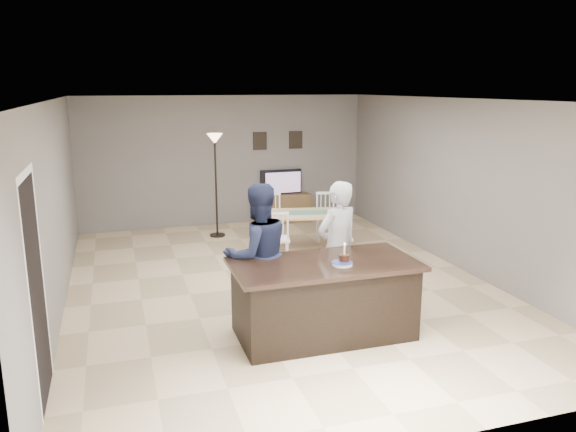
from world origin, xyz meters
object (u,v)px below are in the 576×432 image
object	(u,v)px
tv_console	(283,208)
plate_stack	(342,264)
floor_lamp	(215,157)
birthday_cake	(344,259)
woman	(337,247)
television	(282,182)
kitchen_island	(324,298)
dining_table	(304,220)
man	(258,255)

from	to	relation	value
tv_console	plate_stack	xyz separation A→B (m)	(-1.05, -5.74, 0.62)
floor_lamp	birthday_cake	bearing A→B (deg)	-83.46
tv_console	floor_lamp	world-z (taller)	floor_lamp
birthday_cake	floor_lamp	bearing A→B (deg)	96.54
tv_console	woman	distance (m)	4.98
tv_console	television	xyz separation A→B (m)	(0.00, 0.07, 0.56)
birthday_cake	plate_stack	distance (m)	0.07
kitchen_island	plate_stack	distance (m)	0.52
kitchen_island	birthday_cake	world-z (taller)	birthday_cake
tv_console	dining_table	size ratio (longest dim) A/B	0.61
kitchen_island	dining_table	xyz separation A→B (m)	(0.89, 3.32, 0.13)
kitchen_island	dining_table	distance (m)	3.44
tv_console	dining_table	bearing A→B (deg)	-97.79
tv_console	man	bearing A→B (deg)	-110.23
kitchen_island	tv_console	distance (m)	5.70
woman	kitchen_island	bearing A→B (deg)	37.18
birthday_cake	plate_stack	world-z (taller)	birthday_cake
plate_stack	dining_table	xyz separation A→B (m)	(0.74, 3.49, -0.33)
tv_console	birthday_cake	bearing A→B (deg)	-100.03
television	birthday_cake	world-z (taller)	birthday_cake
man	plate_stack	world-z (taller)	man
plate_stack	floor_lamp	size ratio (longest dim) A/B	0.12
birthday_cake	plate_stack	xyz separation A→B (m)	(-0.04, -0.04, -0.04)
television	birthday_cake	size ratio (longest dim) A/B	3.69
birthday_cake	plate_stack	bearing A→B (deg)	-136.82
plate_stack	floor_lamp	bearing A→B (deg)	96.03
woman	birthday_cake	bearing A→B (deg)	53.08
woman	plate_stack	xyz separation A→B (m)	(-0.29, -0.85, 0.06)
plate_stack	dining_table	bearing A→B (deg)	78.02
plate_stack	dining_table	size ratio (longest dim) A/B	0.12
kitchen_island	floor_lamp	world-z (taller)	floor_lamp
man	tv_console	bearing A→B (deg)	-117.95
kitchen_island	plate_stack	xyz separation A→B (m)	(0.15, -0.17, 0.46)
tv_console	kitchen_island	bearing A→B (deg)	-102.16
kitchen_island	plate_stack	bearing A→B (deg)	-47.68
birthday_cake	tv_console	bearing A→B (deg)	79.97
woman	dining_table	bearing A→B (deg)	-119.67
kitchen_island	woman	xyz separation A→B (m)	(0.44, 0.68, 0.40)
man	floor_lamp	size ratio (longest dim) A/B	0.88
television	dining_table	size ratio (longest dim) A/B	0.47
kitchen_island	floor_lamp	size ratio (longest dim) A/B	1.07
tv_console	birthday_cake	xyz separation A→B (m)	(-1.01, -5.70, 0.66)
tv_console	plate_stack	size ratio (longest dim) A/B	5.03
birthday_cake	kitchen_island	bearing A→B (deg)	146.16
woman	plate_stack	world-z (taller)	woman
kitchen_island	television	bearing A→B (deg)	77.99
birthday_cake	dining_table	bearing A→B (deg)	78.53
kitchen_island	tv_console	size ratio (longest dim) A/B	1.79
television	dining_table	world-z (taller)	television
television	man	world-z (taller)	man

